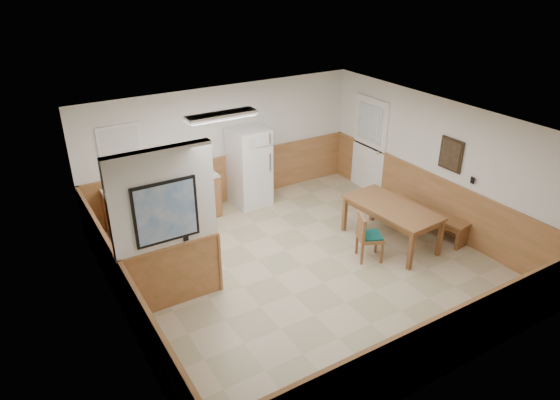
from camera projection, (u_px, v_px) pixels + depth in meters
ground at (303, 266)px, 8.55m from camera, size 6.00×6.00×0.00m
ceiling at (307, 126)px, 7.45m from camera, size 6.00×6.00×0.02m
back_wall at (224, 146)px, 10.31m from camera, size 6.00×0.02×2.50m
right_wall at (437, 164)px, 9.40m from camera, size 0.02×6.00×2.50m
left_wall at (117, 252)px, 6.61m from camera, size 0.02×6.00×2.50m
wainscot_back at (227, 179)px, 10.62m from camera, size 6.00×0.04×1.00m
wainscot_right at (431, 200)px, 9.72m from camera, size 0.04×6.00×1.00m
wainscot_left at (126, 298)px, 6.95m from camera, size 0.04×6.00×1.00m
partition_wall at (166, 232)px, 7.11m from camera, size 1.50×0.20×2.50m
kitchen_counter at (178, 199)px, 9.85m from camera, size 2.20×0.61×1.00m
exterior_door at (369, 145)px, 10.93m from camera, size 0.07×1.02×2.15m
kitchen_window at (121, 151)px, 9.18m from camera, size 0.80×0.04×1.00m
wall_painting at (451, 155)px, 9.02m from camera, size 0.04×0.50×0.60m
fluorescent_fixture at (221, 116)px, 8.10m from camera, size 1.20×0.30×0.09m
refrigerator at (249, 167)px, 10.38m from camera, size 0.78×0.75×1.66m
dining_table at (392, 211)px, 8.97m from camera, size 1.01×1.81×0.75m
dining_bench at (427, 216)px, 9.47m from camera, size 0.60×1.66×0.45m
dining_chair at (366, 234)px, 8.55m from camera, size 0.67×0.58×0.85m
fire_extinguisher at (203, 164)px, 9.79m from camera, size 0.16×0.16×0.47m
soap_bottle at (118, 185)px, 9.14m from camera, size 0.06×0.06×0.19m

